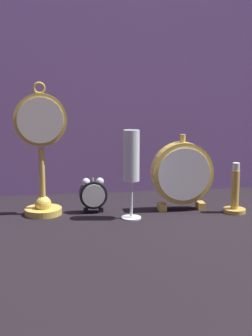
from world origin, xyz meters
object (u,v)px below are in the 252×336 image
Objects in this scene: mantel_clock_silver at (182,174)px; brass_candlestick at (235,197)px; alarm_clock_twin_bell at (93,193)px; pocket_watch_on_stand at (41,155)px; champagne_flute at (131,162)px.

mantel_clock_silver is 1.53× the size of brass_candlestick.
alarm_clock_twin_bell is 0.24m from mantel_clock_silver.
pocket_watch_on_stand is 0.16m from alarm_clock_twin_bell.
pocket_watch_on_stand is 0.36m from mantel_clock_silver.
champagne_flute is (0.21, -0.07, -0.01)m from pocket_watch_on_stand.
brass_candlestick is at bearing -9.01° from alarm_clock_twin_bell.
pocket_watch_on_stand is 0.50m from brass_candlestick.
alarm_clock_twin_bell is 0.70× the size of brass_candlestick.
champagne_flute is at bearing -158.42° from mantel_clock_silver.
champagne_flute is (0.09, -0.07, 0.09)m from alarm_clock_twin_bell.
mantel_clock_silver is at bearing 21.58° from champagne_flute.
brass_candlestick is at bearing -19.82° from mantel_clock_silver.
champagne_flute is at bearing -37.54° from alarm_clock_twin_bell.
brass_candlestick is (0.27, 0.01, -0.10)m from champagne_flute.
brass_candlestick is (0.13, -0.05, -0.06)m from mantel_clock_silver.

